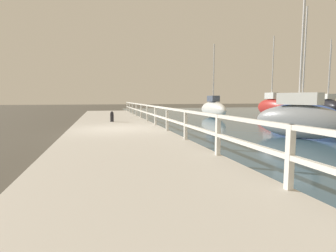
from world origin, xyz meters
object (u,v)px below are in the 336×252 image
(sailboat_red, at_px, (271,106))
(sailboat_blue, at_px, (302,113))
(mooring_bollard, at_px, (112,116))
(sailboat_gray, at_px, (299,118))
(sailboat_navy, at_px, (328,105))
(sailboat_white, at_px, (213,109))
(sailboat_black, at_px, (327,105))

(sailboat_red, xyz_separation_m, sailboat_blue, (-3.17, -7.33, -0.15))
(mooring_bollard, xyz_separation_m, sailboat_gray, (7.12, -6.83, 0.26))
(sailboat_navy, relative_size, sailboat_white, 1.35)
(sailboat_white, relative_size, sailboat_black, 0.80)
(sailboat_navy, distance_m, sailboat_white, 18.99)
(mooring_bollard, bearing_deg, sailboat_gray, -43.78)
(sailboat_gray, height_order, sailboat_blue, sailboat_gray)
(sailboat_gray, bearing_deg, sailboat_red, 35.19)
(sailboat_red, bearing_deg, mooring_bollard, -162.58)
(mooring_bollard, xyz_separation_m, sailboat_navy, (26.30, 10.45, 0.27))
(sailboat_white, xyz_separation_m, sailboat_black, (13.44, 1.90, 0.14))
(sailboat_navy, height_order, sailboat_black, sailboat_navy)
(sailboat_blue, bearing_deg, mooring_bollard, 165.03)
(sailboat_black, bearing_deg, sailboat_white, -152.92)
(mooring_bollard, height_order, sailboat_white, sailboat_white)
(sailboat_navy, relative_size, sailboat_gray, 0.98)
(sailboat_navy, bearing_deg, sailboat_black, -115.72)
(sailboat_white, relative_size, sailboat_gray, 0.73)
(sailboat_blue, bearing_deg, sailboat_gray, -135.28)
(sailboat_gray, height_order, sailboat_black, sailboat_gray)
(sailboat_white, bearing_deg, sailboat_blue, -68.19)
(sailboat_navy, distance_m, sailboat_red, 13.19)
(sailboat_gray, bearing_deg, sailboat_blue, 24.23)
(sailboat_blue, bearing_deg, sailboat_red, 63.86)
(mooring_bollard, xyz_separation_m, sailboat_red, (14.33, 4.91, 0.35))
(mooring_bollard, distance_m, sailboat_white, 9.38)
(sailboat_navy, distance_m, sailboat_gray, 25.82)
(sailboat_white, bearing_deg, sailboat_red, 5.18)
(sailboat_navy, distance_m, sailboat_blue, 19.87)
(sailboat_black, bearing_deg, sailboat_blue, -122.06)
(sailboat_white, bearing_deg, sailboat_black, 7.00)
(sailboat_white, height_order, sailboat_red, sailboat_red)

